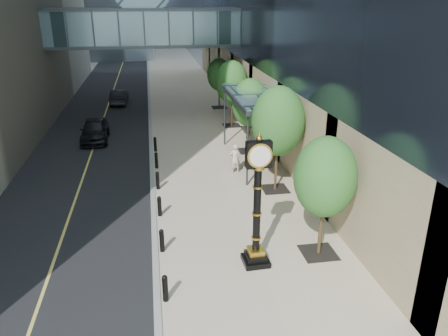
{
  "coord_description": "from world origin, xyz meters",
  "views": [
    {
      "loc": [
        -2.78,
        -11.54,
        9.78
      ],
      "look_at": [
        0.29,
        6.62,
        2.62
      ],
      "focal_mm": 35.0,
      "sensor_mm": 36.0,
      "label": 1
    }
  ],
  "objects_px": {
    "car_near": "(95,130)",
    "car_far": "(119,97)",
    "pedestrian": "(235,159)",
    "street_clock": "(257,211)"
  },
  "relations": [
    {
      "from": "street_clock",
      "to": "car_near",
      "type": "height_order",
      "value": "street_clock"
    },
    {
      "from": "car_far",
      "to": "street_clock",
      "type": "bearing_deg",
      "value": 105.15
    },
    {
      "from": "street_clock",
      "to": "car_far",
      "type": "bearing_deg",
      "value": 100.65
    },
    {
      "from": "car_near",
      "to": "car_far",
      "type": "distance_m",
      "value": 12.08
    },
    {
      "from": "street_clock",
      "to": "car_far",
      "type": "distance_m",
      "value": 30.48
    },
    {
      "from": "car_far",
      "to": "pedestrian",
      "type": "bearing_deg",
      "value": 113.45
    },
    {
      "from": "street_clock",
      "to": "pedestrian",
      "type": "bearing_deg",
      "value": 81.7
    },
    {
      "from": "street_clock",
      "to": "car_far",
      "type": "xyz_separation_m",
      "value": [
        -6.78,
        29.67,
        -1.61
      ]
    },
    {
      "from": "pedestrian",
      "to": "car_far",
      "type": "distance_m",
      "value": 21.59
    },
    {
      "from": "pedestrian",
      "to": "car_near",
      "type": "bearing_deg",
      "value": -46.97
    }
  ]
}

